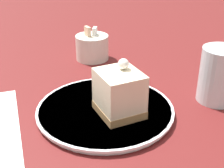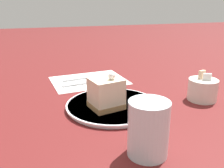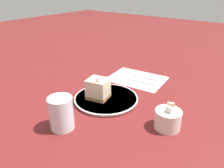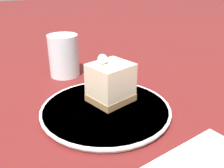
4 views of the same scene
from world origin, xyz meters
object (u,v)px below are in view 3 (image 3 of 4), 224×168
Objects in this scene: plate at (106,98)px; knife at (130,79)px; fork at (142,77)px; drinking_glass at (61,113)px; sugar_bowl at (168,119)px; cake_slice at (98,89)px.

knife is (-0.20, -0.03, -0.00)m from plate.
fork is (-0.26, 0.00, -0.00)m from plate.
drinking_glass reaches higher than knife.
plate reaches higher than knife.
fork is at bearing 179.85° from drinking_glass.
plate is 0.21m from drinking_glass.
drinking_glass is (0.21, 0.00, 0.04)m from plate.
drinking_glass reaches higher than sugar_bowl.
sugar_bowl is at bearing 127.22° from drinking_glass.
fork is at bearing -138.64° from sugar_bowl.
plate is 2.91× the size of sugar_bowl.
knife is at bearing -172.53° from plate.
cake_slice is (0.02, -0.02, 0.04)m from plate.
drinking_glass is at bearing -6.26° from cake_slice.
sugar_bowl is 0.80× the size of drinking_glass.
knife is 0.35m from sugar_bowl.
sugar_bowl is at bearing 85.44° from plate.
drinking_glass is (0.19, 0.02, 0.00)m from cake_slice.
fork is (-0.28, 0.02, -0.04)m from cake_slice.
fork is at bearing 143.34° from knife.
plate is 0.20m from knife.
fork is 0.06m from knife.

